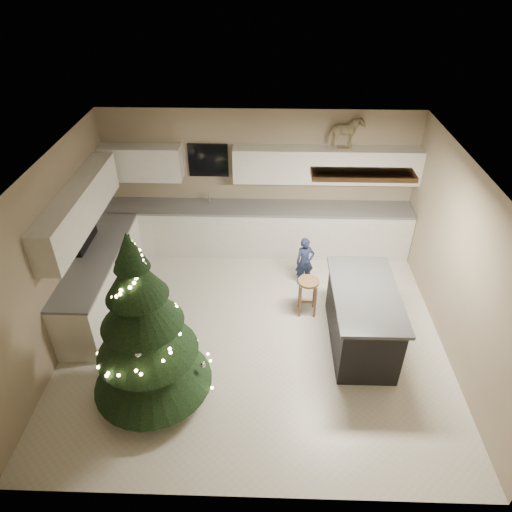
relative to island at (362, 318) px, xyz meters
name	(u,v)px	position (x,y,z in m)	size (l,w,h in m)	color
ground_plane	(255,331)	(-1.52, 0.18, -0.48)	(5.50, 5.50, 0.00)	beige
room_shell	(257,234)	(-1.49, 0.18, 1.27)	(5.52, 5.02, 2.61)	tan
cabinetry	(205,231)	(-2.43, 1.82, 0.28)	(5.50, 3.20, 2.00)	silver
island	(362,318)	(0.00, 0.00, 0.00)	(0.90, 1.70, 0.95)	black
bar_stool	(308,289)	(-0.72, 0.65, -0.01)	(0.33, 0.33, 0.63)	brown
christmas_tree	(146,336)	(-2.79, -0.98, 0.53)	(1.54, 1.49, 2.47)	#3F2816
toddler	(305,262)	(-0.72, 1.40, -0.04)	(0.32, 0.21, 0.88)	#152540
rocking_horse	(346,133)	(-0.10, 2.50, 1.79)	(0.64, 0.48, 0.51)	brown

